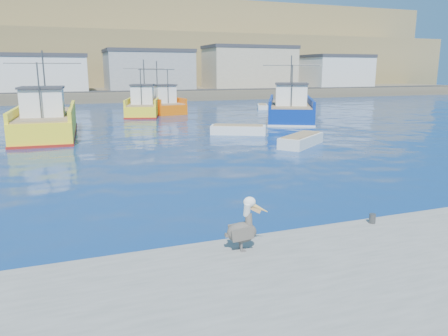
% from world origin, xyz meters
% --- Properties ---
extents(ground, '(260.00, 260.00, 0.00)m').
position_xyz_m(ground, '(0.00, 0.00, 0.00)').
color(ground, navy).
rests_on(ground, ground).
extents(dock_bollards, '(36.20, 0.20, 0.30)m').
position_xyz_m(dock_bollards, '(0.60, -3.40, 0.65)').
color(dock_bollards, '#4C4C4C').
rests_on(dock_bollards, dock).
extents(far_shore, '(200.00, 81.00, 24.00)m').
position_xyz_m(far_shore, '(0.00, 109.20, 8.98)').
color(far_shore, brown).
rests_on(far_shore, ground).
extents(trawler_yellow_a, '(5.84, 12.99, 6.70)m').
position_xyz_m(trawler_yellow_a, '(-6.79, 23.54, 1.12)').
color(trawler_yellow_a, yellow).
rests_on(trawler_yellow_a, ground).
extents(trawler_yellow_b, '(6.07, 10.52, 6.34)m').
position_xyz_m(trawler_yellow_b, '(3.46, 36.99, 0.97)').
color(trawler_yellow_b, yellow).
rests_on(trawler_yellow_b, ground).
extents(trawler_blue, '(9.62, 13.00, 6.66)m').
position_xyz_m(trawler_blue, '(16.68, 26.38, 1.10)').
color(trawler_blue, navy).
rests_on(trawler_blue, ground).
extents(boat_orange, '(4.71, 9.28, 6.16)m').
position_xyz_m(boat_orange, '(5.96, 39.24, 1.06)').
color(boat_orange, '#EF6108').
rests_on(boat_orange, ground).
extents(skiff_mid, '(4.64, 3.36, 0.96)m').
position_xyz_m(skiff_mid, '(7.70, 18.77, 0.31)').
color(skiff_mid, silver).
rests_on(skiff_mid, ground).
extents(skiff_far, '(2.51, 3.72, 0.77)m').
position_xyz_m(skiff_far, '(19.82, 39.59, 0.25)').
color(skiff_far, silver).
rests_on(skiff_far, ground).
extents(skiff_extra, '(4.53, 4.02, 0.98)m').
position_xyz_m(skiff_extra, '(9.64, 12.16, 0.31)').
color(skiff_extra, silver).
rests_on(skiff_extra, ground).
extents(pelican, '(1.17, 0.59, 1.44)m').
position_xyz_m(pelican, '(-1.53, -3.88, 1.12)').
color(pelican, '#595451').
rests_on(pelican, dock).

